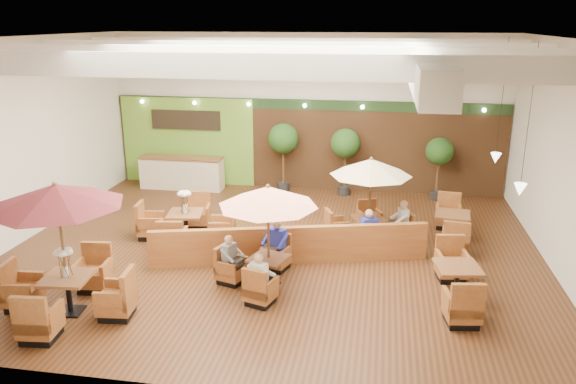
% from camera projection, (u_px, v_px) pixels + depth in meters
% --- Properties ---
extents(room, '(14.04, 14.00, 5.52)m').
position_uv_depth(room, '(291.00, 109.00, 15.07)').
color(room, '#381E0F').
rests_on(room, ground).
extents(service_counter, '(3.00, 0.75, 1.18)m').
position_uv_depth(service_counter, '(182.00, 173.00, 20.37)').
color(service_counter, beige).
rests_on(service_counter, ground).
extents(booth_divider, '(6.84, 1.96, 0.97)m').
position_uv_depth(booth_divider, '(290.00, 245.00, 14.12)').
color(booth_divider, brown).
rests_on(booth_divider, ground).
extents(table_0, '(2.87, 2.87, 2.88)m').
position_uv_depth(table_0, '(60.00, 227.00, 11.29)').
color(table_0, brown).
rests_on(table_0, ground).
extents(table_1, '(2.39, 2.52, 2.46)m').
position_uv_depth(table_1, '(266.00, 213.00, 12.55)').
color(table_1, brown).
rests_on(table_1, ground).
extents(table_2, '(2.52, 2.52, 2.41)m').
position_uv_depth(table_2, '(370.00, 184.00, 15.17)').
color(table_2, brown).
rests_on(table_2, ground).
extents(table_3, '(2.86, 2.86, 1.60)m').
position_uv_depth(table_3, '(186.00, 225.00, 15.59)').
color(table_3, brown).
rests_on(table_3, ground).
extents(table_4, '(1.05, 2.83, 1.03)m').
position_uv_depth(table_4, '(456.00, 284.00, 12.27)').
color(table_4, brown).
rests_on(table_4, ground).
extents(table_5, '(1.03, 2.81, 1.03)m').
position_uv_depth(table_5, '(451.00, 228.00, 15.56)').
color(table_5, brown).
rests_on(table_5, ground).
extents(topiary_0, '(1.06, 1.06, 2.47)m').
position_uv_depth(topiary_0, '(283.00, 141.00, 19.59)').
color(topiary_0, black).
rests_on(topiary_0, ground).
extents(topiary_1, '(1.01, 1.01, 2.35)m').
position_uv_depth(topiary_1, '(345.00, 146.00, 19.27)').
color(topiary_1, black).
rests_on(topiary_1, ground).
extents(topiary_2, '(0.93, 0.93, 2.15)m').
position_uv_depth(topiary_2, '(439.00, 154.00, 18.81)').
color(topiary_2, black).
rests_on(topiary_2, ground).
extents(diner_0, '(0.41, 0.39, 0.75)m').
position_uv_depth(diner_0, '(260.00, 273.00, 12.00)').
color(diner_0, white).
rests_on(diner_0, ground).
extents(diner_1, '(0.47, 0.43, 0.84)m').
position_uv_depth(diner_1, '(276.00, 240.00, 13.68)').
color(diner_1, '#2934B4').
rests_on(diner_1, ground).
extents(diner_2, '(0.37, 0.40, 0.72)m').
position_uv_depth(diner_2, '(231.00, 254.00, 12.99)').
color(diner_2, gray).
rests_on(diner_2, ground).
extents(diner_3, '(0.45, 0.43, 0.79)m').
position_uv_depth(diner_3, '(368.00, 227.00, 14.60)').
color(diner_3, '#2934B4').
rests_on(diner_3, ground).
extents(diner_4, '(0.37, 0.42, 0.78)m').
position_uv_depth(diner_4, '(401.00, 218.00, 15.29)').
color(diner_4, white).
rests_on(diner_4, ground).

